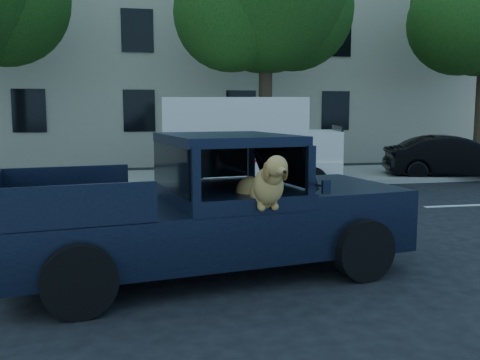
{
  "coord_description": "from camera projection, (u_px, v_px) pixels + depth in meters",
  "views": [
    {
      "loc": [
        0.59,
        -7.54,
        2.2
      ],
      "look_at": [
        1.96,
        -0.92,
        1.32
      ],
      "focal_mm": 40.0,
      "sensor_mm": 36.0,
      "label": 1
    }
  ],
  "objects": [
    {
      "name": "ground",
      "position": [
        90.0,
        269.0,
        7.49
      ],
      "size": [
        120.0,
        120.0,
        0.0
      ],
      "primitive_type": "plane",
      "color": "black",
      "rests_on": "ground"
    },
    {
      "name": "far_sidewalk",
      "position": [
        111.0,
        180.0,
        16.41
      ],
      "size": [
        60.0,
        4.0,
        0.15
      ],
      "primitive_type": "cube",
      "color": "gray",
      "rests_on": "ground"
    },
    {
      "name": "lane_stripes",
      "position": [
        200.0,
        216.0,
        11.19
      ],
      "size": [
        21.6,
        0.14,
        0.01
      ],
      "primitive_type": null,
      "color": "silver",
      "rests_on": "ground"
    },
    {
      "name": "street_tree_mid",
      "position": [
        267.0,
        0.0,
        17.11
      ],
      "size": [
        6.0,
        5.2,
        8.6
      ],
      "color": "#332619",
      "rests_on": "ground"
    },
    {
      "name": "building_main",
      "position": [
        183.0,
        58.0,
        23.53
      ],
      "size": [
        26.0,
        6.0,
        9.0
      ],
      "primitive_type": "cube",
      "color": "#BDB29C",
      "rests_on": "ground"
    },
    {
      "name": "pickup_truck",
      "position": [
        203.0,
        228.0,
        7.18
      ],
      "size": [
        5.53,
        3.0,
        1.89
      ],
      "rotation": [
        0.0,
        0.0,
        0.16
      ],
      "color": "black",
      "rests_on": "ground"
    },
    {
      "name": "mail_truck",
      "position": [
        249.0,
        150.0,
        14.73
      ],
      "size": [
        5.02,
        3.28,
        2.54
      ],
      "rotation": [
        0.0,
        0.0,
        -0.24
      ],
      "color": "silver",
      "rests_on": "ground"
    },
    {
      "name": "parked_sedan",
      "position": [
        454.0,
        158.0,
        17.1
      ],
      "size": [
        2.66,
        4.52,
        1.41
      ],
      "primitive_type": "imported",
      "rotation": [
        0.0,
        0.0,
        1.28
      ],
      "color": "black",
      "rests_on": "ground"
    }
  ]
}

